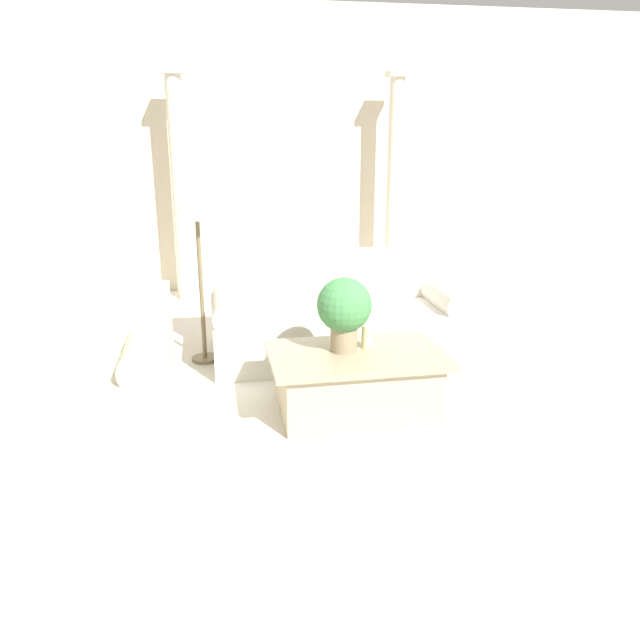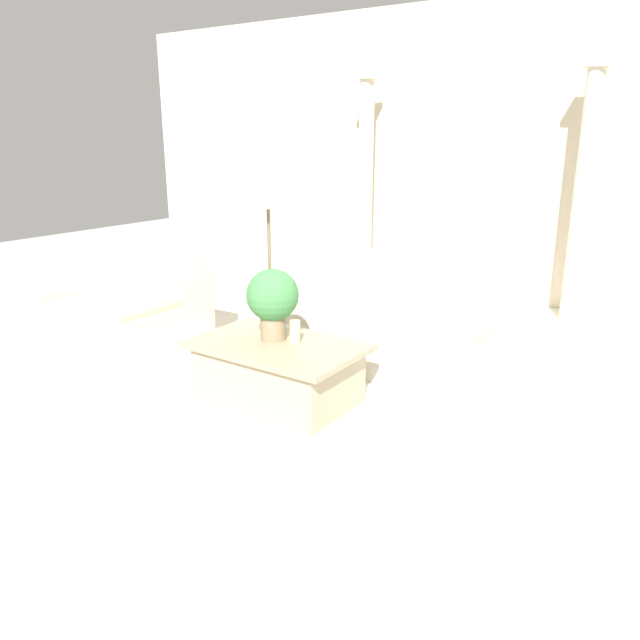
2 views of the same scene
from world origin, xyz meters
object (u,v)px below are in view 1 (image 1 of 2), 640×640
(loveseat, at_px, (63,371))
(potted_plant, at_px, (344,308))
(sofa_long, at_px, (337,314))
(coffee_table, at_px, (356,381))
(floor_lamp, at_px, (197,211))

(loveseat, xyz_separation_m, potted_plant, (1.85, -0.17, 0.38))
(sofa_long, height_order, coffee_table, sofa_long)
(coffee_table, distance_m, floor_lamp, 1.86)
(coffee_table, height_order, floor_lamp, floor_lamp)
(sofa_long, xyz_separation_m, coffee_table, (-0.11, -1.20, -0.12))
(loveseat, relative_size, floor_lamp, 0.96)
(coffee_table, bearing_deg, loveseat, 173.39)
(coffee_table, relative_size, potted_plant, 2.33)
(potted_plant, bearing_deg, coffee_table, -33.41)
(potted_plant, height_order, floor_lamp, floor_lamp)
(loveseat, bearing_deg, potted_plant, -5.31)
(sofa_long, relative_size, potted_plant, 4.18)
(potted_plant, xyz_separation_m, floor_lamp, (-0.94, 1.12, 0.52))
(loveseat, xyz_separation_m, coffee_table, (1.93, -0.22, -0.13))
(sofa_long, relative_size, loveseat, 1.52)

